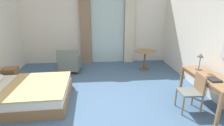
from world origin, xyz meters
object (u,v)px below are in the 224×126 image
at_px(nightstand, 11,75).
at_px(desk_chair, 193,90).
at_px(armchair_by_window, 70,63).
at_px(round_cafe_table, 145,56).
at_px(closed_book, 214,79).
at_px(writing_desk, 209,80).
at_px(desk_lamp, 200,58).
at_px(bed, 20,93).

height_order(nightstand, desk_chair, desk_chair).
relative_size(armchair_by_window, round_cafe_table, 1.19).
bearing_deg(closed_book, nightstand, 158.98).
height_order(closed_book, armchair_by_window, armchair_by_window).
xyz_separation_m(writing_desk, round_cafe_table, (-0.78, 2.63, -0.14)).
height_order(nightstand, round_cafe_table, round_cafe_table).
bearing_deg(desk_lamp, desk_chair, -126.35).
bearing_deg(nightstand, bed, -58.30).
relative_size(bed, armchair_by_window, 2.63).
distance_m(bed, nightstand, 1.56).
bearing_deg(nightstand, round_cafe_table, 9.66).
relative_size(nightstand, closed_book, 1.70).
xyz_separation_m(writing_desk, armchair_by_window, (-3.55, 2.61, -0.35)).
xyz_separation_m(bed, armchair_by_window, (0.91, 2.07, 0.08)).
distance_m(nightstand, desk_chair, 5.26).
bearing_deg(writing_desk, armchair_by_window, 143.75).
xyz_separation_m(nightstand, desk_chair, (4.86, -1.98, 0.27)).
bearing_deg(desk_lamp, armchair_by_window, 147.41).
relative_size(bed, round_cafe_table, 3.14).
height_order(nightstand, armchair_by_window, armchair_by_window).
bearing_deg(bed, round_cafe_table, 29.59).
relative_size(desk_chair, round_cafe_table, 1.20).
bearing_deg(desk_lamp, closed_book, -89.64).
bearing_deg(writing_desk, desk_chair, -163.87).
bearing_deg(desk_lamp, nightstand, 164.08).
distance_m(nightstand, desk_lamp, 5.50).
bearing_deg(bed, desk_lamp, -2.13).
xyz_separation_m(nightstand, desk_lamp, (5.23, -1.49, 0.87)).
distance_m(nightstand, armchair_by_window, 1.89).
height_order(desk_chair, desk_lamp, desk_lamp).
height_order(bed, armchair_by_window, bed).
bearing_deg(desk_chair, nightstand, 157.82).
height_order(bed, writing_desk, bed).
relative_size(desk_lamp, closed_book, 1.76).
bearing_deg(armchair_by_window, desk_chair, -41.04).
distance_m(desk_chair, closed_book, 0.48).
distance_m(desk_chair, armchair_by_window, 4.16).
distance_m(desk_chair, desk_lamp, 0.86).
xyz_separation_m(writing_desk, closed_book, (-0.05, -0.21, 0.11)).
xyz_separation_m(desk_lamp, round_cafe_table, (-0.72, 2.26, -0.56)).
distance_m(bed, armchair_by_window, 2.26).
bearing_deg(bed, desk_chair, -9.23).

